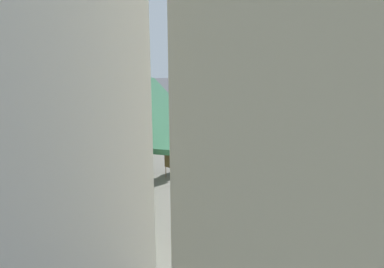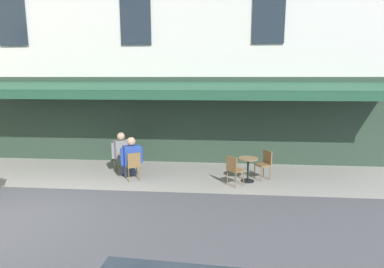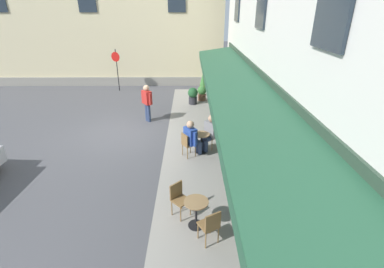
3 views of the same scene
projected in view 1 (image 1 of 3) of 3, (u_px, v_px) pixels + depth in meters
name	position (u px, v px, depth m)	size (l,w,h in m)	color
ground_plane	(275.00, 183.00, 13.64)	(70.00, 70.00, 0.00)	#4C4C51
sidewalk_cafe_terrace	(171.00, 161.00, 16.07)	(20.50, 3.20, 0.01)	gray
cafe_table_near_entrance	(173.00, 136.00, 18.25)	(0.60, 0.60, 0.75)	black
cafe_chair_wicker_under_awning	(184.00, 136.00, 17.89)	(0.57, 0.57, 0.91)	olive
cafe_chair_wicker_facing_street	(166.00, 132.00, 18.71)	(0.54, 0.54, 0.91)	olive
cafe_table_mid_terrace	(181.00, 161.00, 14.53)	(0.60, 0.60, 0.75)	black
cafe_chair_wicker_corner_right	(193.00, 157.00, 14.93)	(0.55, 0.55, 0.91)	olive
cafe_chair_wicker_back_row	(171.00, 164.00, 14.04)	(0.56, 0.56, 0.91)	olive
seated_patron_in_grey	(174.00, 159.00, 14.16)	(0.67, 0.68, 1.36)	navy
seated_companion_in_blue	(189.00, 154.00, 14.74)	(0.66, 0.69, 1.36)	navy
walking_pedestrian_in_red	(272.00, 173.00, 11.87)	(0.60, 0.53, 1.74)	navy
potted_plant_by_steps	(217.00, 254.00, 8.46)	(0.51, 0.51, 0.85)	brown
potted_plant_entrance_left	(231.00, 235.00, 9.18)	(0.55, 0.55, 0.92)	#2D2D33
parked_car_silver	(317.00, 128.00, 18.87)	(4.40, 2.04, 1.33)	#B7B7BC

